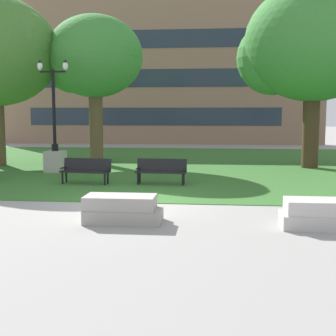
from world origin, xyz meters
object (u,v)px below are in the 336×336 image
concrete_block_right (322,214)px  park_bench_near_right (86,169)px  lamp_post_right (55,149)px  park_bench_far_left (161,170)px  concrete_block_left (122,209)px

concrete_block_right → park_bench_near_right: bearing=141.0°
lamp_post_right → park_bench_near_right: bearing=-54.4°
park_bench_far_left → lamp_post_right: lamp_post_right is taller
concrete_block_left → concrete_block_right: size_ratio=1.00×
park_bench_near_right → park_bench_far_left: size_ratio=1.02×
park_bench_near_right → park_bench_far_left: 2.72m
concrete_block_left → park_bench_far_left: (0.27, 5.78, 0.23)m
concrete_block_left → lamp_post_right: (-4.67, 8.74, 0.69)m
concrete_block_left → lamp_post_right: size_ratio=0.38×
concrete_block_right → lamp_post_right: size_ratio=0.38×
concrete_block_right → lamp_post_right: lamp_post_right is taller
concrete_block_left → park_bench_near_right: bearing=113.4°
concrete_block_left → lamp_post_right: 9.93m
concrete_block_right → park_bench_far_left: (-4.32, 5.84, 0.23)m
park_bench_near_right → lamp_post_right: lamp_post_right is taller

